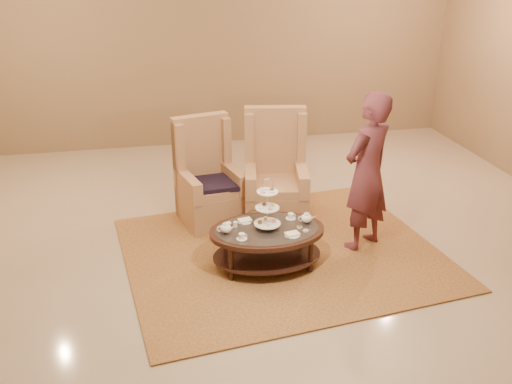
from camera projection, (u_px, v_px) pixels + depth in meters
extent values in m
plane|color=tan|center=(263.00, 260.00, 5.99)|extent=(8.00, 8.00, 0.00)
cube|color=silver|center=(263.00, 260.00, 5.99)|extent=(8.00, 8.00, 0.02)
cube|color=#8B6E4C|center=(208.00, 35.00, 8.89)|extent=(8.00, 0.04, 3.50)
cube|color=#A3753A|center=(282.00, 252.00, 6.13)|extent=(3.55, 3.08, 0.02)
cylinder|color=black|center=(231.00, 264.00, 5.55)|extent=(0.05, 0.05, 0.38)
cylinder|color=black|center=(311.00, 256.00, 5.69)|extent=(0.05, 0.05, 0.38)
cylinder|color=black|center=(225.00, 244.00, 5.93)|extent=(0.05, 0.05, 0.38)
cylinder|color=black|center=(300.00, 237.00, 6.07)|extent=(0.05, 0.05, 0.38)
cylinder|color=white|center=(267.00, 207.00, 5.61)|extent=(0.01, 0.01, 0.48)
torus|color=white|center=(267.00, 185.00, 5.52)|extent=(0.12, 0.01, 0.12)
cylinder|color=white|center=(267.00, 223.00, 5.69)|extent=(0.27, 0.27, 0.01)
cylinder|color=white|center=(267.00, 208.00, 5.62)|extent=(0.24, 0.24, 0.01)
cylinder|color=white|center=(267.00, 192.00, 5.55)|extent=(0.21, 0.21, 0.01)
cylinder|color=#DA726F|center=(274.00, 221.00, 5.69)|extent=(0.04, 0.04, 0.03)
cylinder|color=#D5B86A|center=(266.00, 218.00, 5.74)|extent=(0.04, 0.04, 0.03)
cylinder|color=brown|center=(260.00, 222.00, 5.67)|extent=(0.04, 0.04, 0.03)
cylinder|color=white|center=(269.00, 225.00, 5.61)|extent=(0.04, 0.04, 0.03)
ellipsoid|color=#D5B86A|center=(273.00, 205.00, 5.64)|extent=(0.04, 0.04, 0.03)
ellipsoid|color=brown|center=(264.00, 204.00, 5.66)|extent=(0.04, 0.04, 0.03)
ellipsoid|color=white|center=(261.00, 207.00, 5.58)|extent=(0.04, 0.04, 0.03)
ellipsoid|color=#DA726F|center=(271.00, 208.00, 5.56)|extent=(0.04, 0.04, 0.03)
cube|color=brown|center=(272.00, 189.00, 5.58)|extent=(0.04, 0.03, 0.02)
cube|color=white|center=(263.00, 189.00, 5.58)|extent=(0.04, 0.03, 0.02)
cube|color=#DA726F|center=(263.00, 192.00, 5.51)|extent=(0.04, 0.03, 0.02)
cube|color=#D5B86A|center=(272.00, 192.00, 5.51)|extent=(0.04, 0.03, 0.02)
ellipsoid|color=white|center=(226.00, 228.00, 5.60)|extent=(0.12, 0.12, 0.09)
cylinder|color=white|center=(226.00, 224.00, 5.58)|extent=(0.05, 0.05, 0.01)
sphere|color=white|center=(226.00, 223.00, 5.57)|extent=(0.02, 0.02, 0.02)
cone|color=white|center=(233.00, 227.00, 5.61)|extent=(0.07, 0.02, 0.05)
torus|color=white|center=(220.00, 229.00, 5.59)|extent=(0.07, 0.01, 0.07)
ellipsoid|color=white|center=(307.00, 218.00, 5.80)|extent=(0.12, 0.12, 0.09)
cylinder|color=white|center=(307.00, 214.00, 5.79)|extent=(0.05, 0.05, 0.01)
sphere|color=white|center=(307.00, 213.00, 5.78)|extent=(0.02, 0.02, 0.02)
cone|color=white|center=(313.00, 217.00, 5.82)|extent=(0.07, 0.02, 0.05)
torus|color=white|center=(301.00, 219.00, 5.79)|extent=(0.07, 0.01, 0.07)
cylinder|color=white|center=(242.00, 239.00, 5.50)|extent=(0.11, 0.11, 0.01)
cylinder|color=white|center=(242.00, 236.00, 5.49)|extent=(0.06, 0.06, 0.05)
torus|color=white|center=(245.00, 236.00, 5.50)|extent=(0.03, 0.01, 0.03)
cylinder|color=white|center=(291.00, 218.00, 5.91)|extent=(0.11, 0.11, 0.01)
cylinder|color=white|center=(291.00, 216.00, 5.90)|extent=(0.06, 0.06, 0.05)
torus|color=white|center=(294.00, 215.00, 5.91)|extent=(0.03, 0.01, 0.03)
cylinder|color=white|center=(245.00, 221.00, 5.85)|extent=(0.16, 0.16, 0.01)
cube|color=beige|center=(245.00, 220.00, 5.84)|extent=(0.15, 0.12, 0.02)
cylinder|color=white|center=(292.00, 235.00, 5.57)|extent=(0.16, 0.16, 0.01)
cube|color=beige|center=(292.00, 234.00, 5.57)|extent=(0.15, 0.12, 0.02)
cylinder|color=white|center=(235.00, 224.00, 5.73)|extent=(0.04, 0.04, 0.06)
cylinder|color=white|center=(306.00, 231.00, 5.65)|extent=(0.05, 0.05, 0.01)
cylinder|color=#DA726F|center=(306.00, 230.00, 5.64)|extent=(0.04, 0.04, 0.01)
cylinder|color=white|center=(300.00, 227.00, 5.72)|extent=(0.05, 0.05, 0.01)
cylinder|color=brown|center=(300.00, 226.00, 5.72)|extent=(0.04, 0.04, 0.01)
cylinder|color=white|center=(229.00, 223.00, 5.80)|extent=(0.05, 0.05, 0.01)
cylinder|color=white|center=(229.00, 222.00, 5.79)|extent=(0.04, 0.04, 0.01)
cube|color=#B47E54|center=(211.00, 206.00, 6.75)|extent=(0.81, 0.81, 0.40)
cube|color=#B47E54|center=(212.00, 188.00, 6.61)|extent=(0.69, 0.69, 0.10)
cube|color=#B47E54|center=(201.00, 166.00, 6.81)|extent=(0.68, 0.29, 1.25)
cube|color=#B47E54|center=(178.00, 147.00, 6.55)|extent=(0.14, 0.23, 0.57)
cube|color=#B47E54|center=(224.00, 140.00, 6.78)|extent=(0.14, 0.23, 0.57)
cube|color=#B47E54|center=(189.00, 186.00, 6.47)|extent=(0.26, 0.61, 0.25)
cube|color=#B47E54|center=(234.00, 178.00, 6.69)|extent=(0.26, 0.61, 0.25)
cube|color=black|center=(213.00, 184.00, 6.56)|extent=(0.57, 0.53, 0.06)
cube|color=#B47E54|center=(275.00, 205.00, 6.75)|extent=(0.83, 0.83, 0.43)
cube|color=#B47E54|center=(276.00, 186.00, 6.60)|extent=(0.71, 0.71, 0.10)
cube|color=#B47E54|center=(275.00, 161.00, 6.84)|extent=(0.73, 0.27, 1.33)
cube|color=#B47E54|center=(249.00, 138.00, 6.68)|extent=(0.14, 0.24, 0.61)
cube|color=#B47E54|center=(301.00, 137.00, 6.69)|extent=(0.14, 0.24, 0.61)
cube|color=#B47E54|center=(250.00, 180.00, 6.56)|extent=(0.24, 0.66, 0.27)
cube|color=#B47E54|center=(302.00, 179.00, 6.57)|extent=(0.24, 0.66, 0.27)
imported|color=#5A262E|center=(367.00, 173.00, 5.94)|extent=(0.75, 0.68, 1.73)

